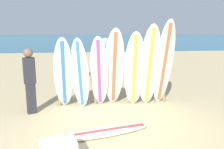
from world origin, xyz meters
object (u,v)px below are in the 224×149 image
object	(u,v)px
surfboard_leaning_far_left	(64,74)
small_boat_offshore	(105,41)
surfboard_leaning_right	(150,66)
surfboard_lying_on_sand	(98,133)
surfboard_rack	(113,81)
surfboard_leaning_far_right	(164,63)
surfboard_leaning_center_right	(135,70)
surfboard_leaning_center	(114,68)
beachgoer_standing	(30,78)
surfboard_leaning_center_left	(99,73)
surfboard_leaning_left	(80,75)

from	to	relation	value
surfboard_leaning_far_left	small_boat_offshore	world-z (taller)	surfboard_leaning_far_left
surfboard_leaning_right	surfboard_lying_on_sand	distance (m)	2.53
surfboard_rack	surfboard_leaning_far_right	world-z (taller)	surfboard_leaning_far_right
surfboard_leaning_right	small_boat_offshore	size ratio (longest dim) A/B	0.98
surfboard_leaning_center_right	surfboard_lying_on_sand	bearing A→B (deg)	-126.04
surfboard_leaning_center	surfboard_leaning_far_right	bearing A→B (deg)	0.82
beachgoer_standing	small_boat_offshore	bearing A→B (deg)	81.12
surfboard_leaning_right	surfboard_leaning_center_left	bearing A→B (deg)	177.58
surfboard_leaning_far_left	surfboard_leaning_center_left	size ratio (longest dim) A/B	0.99
surfboard_leaning_center	surfboard_leaning_center_right	world-z (taller)	surfboard_leaning_center
surfboard_leaning_right	beachgoer_standing	distance (m)	3.24
surfboard_leaning_far_right	beachgoer_standing	bearing A→B (deg)	-176.32
surfboard_leaning_left	surfboard_leaning_center	bearing A→B (deg)	7.83
surfboard_leaning_center_right	beachgoer_standing	xyz separation A→B (m)	(-2.79, -0.09, -0.13)
surfboard_lying_on_sand	surfboard_leaning_center	bearing A→B (deg)	70.78
surfboard_lying_on_sand	beachgoer_standing	xyz separation A→B (m)	(-1.65, 1.49, 0.91)
surfboard_leaning_left	surfboard_leaning_far_right	distance (m)	2.41
surfboard_leaning_left	surfboard_leaning_far_right	world-z (taller)	surfboard_leaning_far_right
surfboard_rack	surfboard_leaning_left	world-z (taller)	surfboard_leaning_left
surfboard_leaning_left	beachgoer_standing	distance (m)	1.30
surfboard_rack	surfboard_leaning_center	distance (m)	0.54
surfboard_leaning_center	surfboard_leaning_right	size ratio (longest dim) A/B	0.96
surfboard_rack	surfboard_leaning_far_left	size ratio (longest dim) A/B	1.61
surfboard_leaning_center_left	surfboard_lying_on_sand	world-z (taller)	surfboard_leaning_center_left
surfboard_rack	surfboard_lying_on_sand	size ratio (longest dim) A/B	1.35
surfboard_rack	surfboard_leaning_center	world-z (taller)	surfboard_leaning_center
surfboard_leaning_center_right	surfboard_lying_on_sand	distance (m)	2.21
surfboard_rack	surfboard_leaning_right	bearing A→B (deg)	-23.18
beachgoer_standing	small_boat_offshore	world-z (taller)	beachgoer_standing
surfboard_rack	small_boat_offshore	size ratio (longest dim) A/B	1.36
beachgoer_standing	small_boat_offshore	xyz separation A→B (m)	(5.36, 34.30, -0.69)
surfboard_leaning_left	surfboard_leaning_center_left	size ratio (longest dim) A/B	0.98
surfboard_rack	surfboard_leaning_center_right	distance (m)	0.80
surfboard_leaning_far_left	surfboard_leaning_center_right	size ratio (longest dim) A/B	0.94
beachgoer_standing	surfboard_leaning_far_left	bearing A→B (deg)	7.85
surfboard_lying_on_sand	surfboard_leaning_far_left	bearing A→B (deg)	116.31
surfboard_leaning_center_left	small_boat_offshore	bearing A→B (deg)	84.07
surfboard_leaning_right	surfboard_leaning_center	bearing A→B (deg)	174.44
surfboard_leaning_far_left	surfboard_leaning_center_right	bearing A→B (deg)	-0.93
surfboard_leaning_center_left	small_boat_offshore	world-z (taller)	surfboard_leaning_center_left
surfboard_leaning_center_left	surfboard_leaning_center_right	size ratio (longest dim) A/B	0.94
beachgoer_standing	surfboard_rack	bearing A→B (deg)	13.34
surfboard_rack	surfboard_leaning_far_left	bearing A→B (deg)	-163.43
surfboard_leaning_far_right	surfboard_leaning_center_right	bearing A→B (deg)	-170.48
surfboard_rack	beachgoer_standing	distance (m)	2.34
surfboard_leaning_left	surfboard_leaning_right	world-z (taller)	surfboard_leaning_right
beachgoer_standing	surfboard_leaning_far_right	bearing A→B (deg)	3.68
surfboard_leaning_center_right	surfboard_leaning_right	xyz separation A→B (m)	(0.44, 0.03, 0.10)
surfboard_leaning_right	surfboard_leaning_far_left	bearing A→B (deg)	-179.94
surfboard_leaning_far_left	surfboard_leaning_right	world-z (taller)	surfboard_leaning_right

